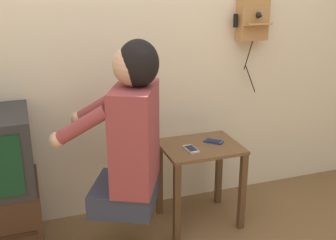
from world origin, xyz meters
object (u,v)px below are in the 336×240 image
cell_phone_held (191,149)px  person (131,131)px  wall_phone_antique (252,17)px  cell_phone_spare (214,141)px

cell_phone_held → person: bearing=-167.7°
person → wall_phone_antique: (0.99, 0.45, 0.56)m
person → cell_phone_spare: bearing=-46.3°
person → wall_phone_antique: size_ratio=1.35×
person → cell_phone_held: person is taller
wall_phone_antique → cell_phone_held: 1.02m
wall_phone_antique → cell_phone_spare: 0.90m
person → cell_phone_held: (0.42, 0.13, -0.22)m
cell_phone_spare → wall_phone_antique: bearing=-11.9°
wall_phone_antique → person: bearing=-155.4°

